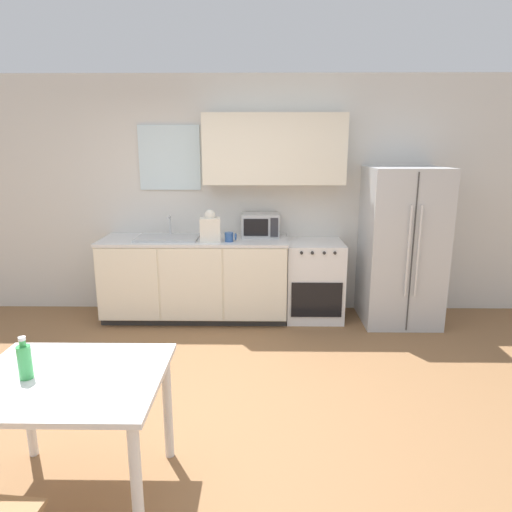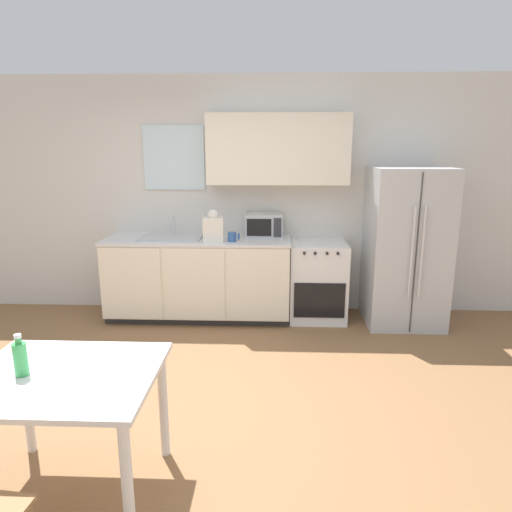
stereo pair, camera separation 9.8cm
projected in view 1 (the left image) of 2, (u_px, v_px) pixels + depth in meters
name	position (u px, v px, depth m)	size (l,w,h in m)	color
ground_plane	(198.00, 407.00, 3.46)	(12.00, 12.00, 0.00)	olive
wall_back	(228.00, 189.00, 5.25)	(12.00, 0.38, 2.70)	silver
kitchen_counter	(196.00, 278.00, 5.16)	(2.07, 0.68, 0.93)	#333333
oven_range	(314.00, 280.00, 5.18)	(0.63, 0.62, 0.88)	white
refrigerator	(401.00, 246.00, 5.00)	(0.81, 0.79, 1.71)	silver
kitchen_sink	(168.00, 237.00, 5.06)	(0.68, 0.44, 0.23)	#B7BABC
microwave	(261.00, 225.00, 5.15)	(0.42, 0.32, 0.26)	#B7BABC
coffee_mug	(230.00, 237.00, 4.89)	(0.13, 0.09, 0.10)	#335999
grocery_bag_0	(210.00, 228.00, 4.88)	(0.23, 0.20, 0.34)	silver
dining_table	(70.00, 396.00, 2.43)	(1.00, 0.83, 0.75)	white
drink_bottle	(25.00, 361.00, 2.37)	(0.07, 0.07, 0.23)	#3FB259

